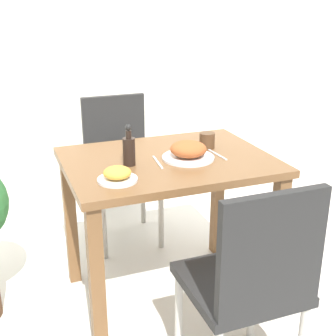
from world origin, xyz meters
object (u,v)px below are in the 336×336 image
(food_plate, at_px, (188,151))
(sauce_bottle, at_px, (129,150))
(chair_near, at_px, (251,279))
(drink_cup, at_px, (207,140))
(side_plate, at_px, (117,175))
(chair_far, at_px, (120,161))

(food_plate, height_order, sauce_bottle, sauce_bottle)
(chair_near, relative_size, sauce_bottle, 4.75)
(drink_cup, bearing_deg, chair_near, -102.97)
(food_plate, bearing_deg, side_plate, -158.51)
(chair_near, distance_m, side_plate, 0.68)
(chair_far, bearing_deg, sauce_bottle, -101.46)
(chair_near, xyz_separation_m, side_plate, (-0.36, 0.50, 0.28))
(chair_far, xyz_separation_m, food_plate, (0.13, -0.78, 0.29))
(food_plate, relative_size, sauce_bottle, 1.29)
(chair_near, distance_m, chair_far, 1.44)
(chair_near, distance_m, food_plate, 0.71)
(side_plate, bearing_deg, drink_cup, 26.80)
(chair_far, distance_m, side_plate, 1.01)
(side_plate, bearing_deg, food_plate, 21.49)
(chair_near, xyz_separation_m, food_plate, (0.02, 0.65, 0.29))
(chair_near, height_order, sauce_bottle, sauce_bottle)
(food_plate, xyz_separation_m, side_plate, (-0.38, -0.15, -0.01))
(side_plate, height_order, sauce_bottle, sauce_bottle)
(chair_near, height_order, chair_far, same)
(chair_near, bearing_deg, food_plate, -92.04)
(chair_near, relative_size, side_plate, 5.38)
(chair_far, distance_m, drink_cup, 0.77)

